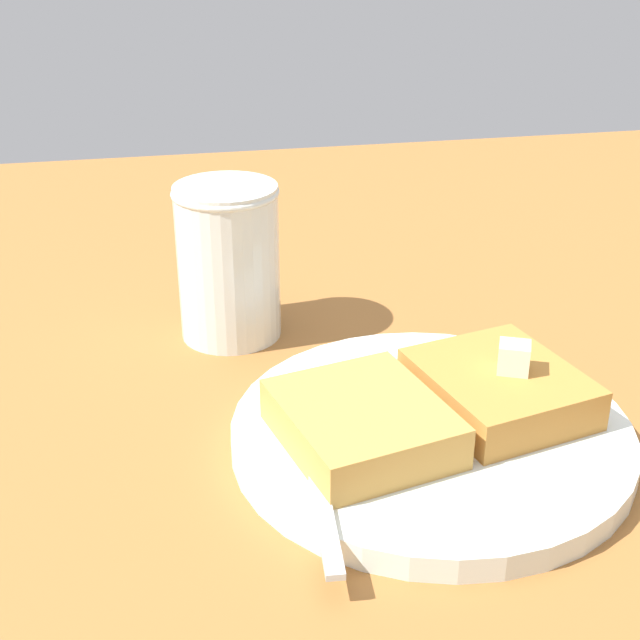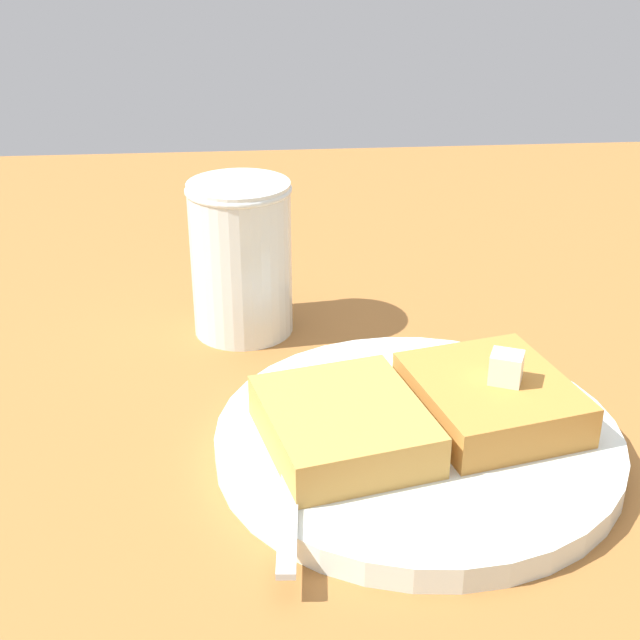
% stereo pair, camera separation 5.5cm
% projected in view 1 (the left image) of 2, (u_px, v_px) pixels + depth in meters
% --- Properties ---
extents(table_surface, '(1.08, 1.08, 0.02)m').
position_uv_depth(table_surface, '(312.00, 381.00, 0.59)').
color(table_surface, '#96602D').
rests_on(table_surface, ground).
extents(plate, '(0.23, 0.23, 0.01)m').
position_uv_depth(plate, '(431.00, 432.00, 0.51)').
color(plate, silver).
rests_on(plate, table_surface).
extents(toast_slice_left, '(0.10, 0.11, 0.02)m').
position_uv_depth(toast_slice_left, '(499.00, 388.00, 0.51)').
color(toast_slice_left, '#B87B34').
rests_on(toast_slice_left, plate).
extents(toast_slice_middle, '(0.10, 0.11, 0.02)m').
position_uv_depth(toast_slice_middle, '(362.00, 423.00, 0.48)').
color(toast_slice_middle, '#C48E42').
rests_on(toast_slice_middle, plate).
extents(butter_pat_primary, '(0.02, 0.02, 0.02)m').
position_uv_depth(butter_pat_primary, '(514.00, 357.00, 0.50)').
color(butter_pat_primary, '#F5E8C9').
rests_on(butter_pat_primary, toast_slice_left).
extents(fork, '(0.03, 0.16, 0.00)m').
position_uv_depth(fork, '(314.00, 459.00, 0.47)').
color(fork, silver).
rests_on(fork, plate).
extents(syrup_jar, '(0.07, 0.07, 0.11)m').
position_uv_depth(syrup_jar, '(229.00, 270.00, 0.62)').
color(syrup_jar, '#5A2B10').
rests_on(syrup_jar, table_surface).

